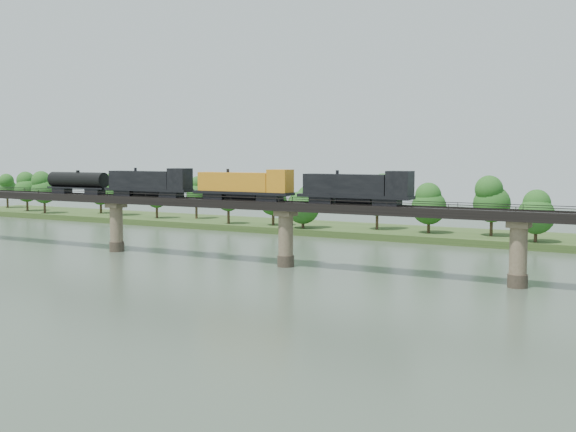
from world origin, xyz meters
The scene contains 6 objects.
ground centered at (0.00, 0.00, 0.00)m, with size 400.00×400.00×0.00m, color #354435.
far_bank centered at (0.00, 85.00, 0.80)m, with size 300.00×24.00×1.60m, color #2D461C.
bridge centered at (0.00, 30.00, 5.46)m, with size 236.00×30.00×11.50m.
bridge_superstructure centered at (0.00, 30.00, 11.79)m, with size 220.00×4.90×0.75m.
far_treeline centered at (-8.21, 80.52, 8.83)m, with size 289.06×17.54×13.60m.
freight_train centered at (-16.37, 30.00, 14.19)m, with size 81.86×3.19×5.63m.
Camera 1 is at (63.59, -78.98, 19.80)m, focal length 45.00 mm.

